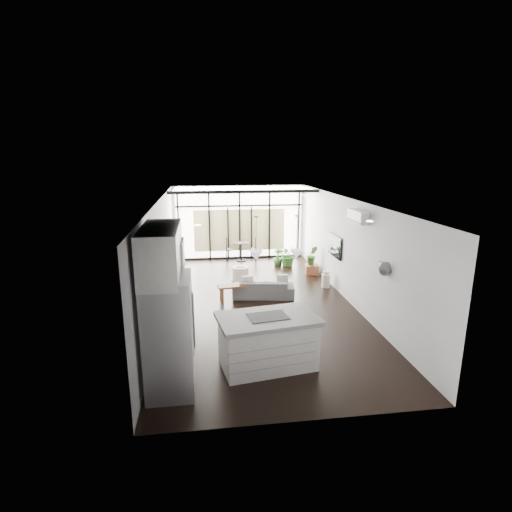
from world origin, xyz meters
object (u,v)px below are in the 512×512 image
object	(u,v)px
sofa	(263,286)
pouf	(240,273)
fridge	(169,335)
milk_can	(326,279)
console_bench	(243,292)
tv	(335,246)
island	(268,342)

from	to	relation	value
sofa	pouf	bearing A→B (deg)	-65.62
fridge	milk_can	bearing A→B (deg)	49.01
sofa	console_bench	distance (m)	0.63
pouf	milk_can	xyz separation A→B (m)	(2.50, -1.11, 0.04)
tv	sofa	bearing A→B (deg)	-166.54
island	sofa	bearing A→B (deg)	73.41
island	sofa	world-z (taller)	island
island	sofa	distance (m)	3.81
sofa	console_bench	world-z (taller)	sofa
pouf	tv	distance (m)	3.15
sofa	milk_can	distance (m)	2.11
console_bench	tv	xyz separation A→B (m)	(2.83, 0.65, 1.08)
island	fridge	xyz separation A→B (m)	(-1.76, -0.56, 0.51)
milk_can	tv	distance (m)	1.07
console_bench	pouf	bearing A→B (deg)	78.39
island	tv	distance (m)	5.16
fridge	sofa	world-z (taller)	fridge
fridge	milk_can	world-z (taller)	fridge
console_bench	milk_can	bearing A→B (deg)	7.44
sofa	milk_can	bearing A→B (deg)	-155.08
console_bench	milk_can	world-z (taller)	milk_can
sofa	milk_can	xyz separation A→B (m)	(2.02, 0.59, -0.08)
pouf	island	bearing A→B (deg)	-90.20
milk_can	tv	bearing A→B (deg)	-16.30
milk_can	sofa	bearing A→B (deg)	-163.58
sofa	tv	bearing A→B (deg)	-158.04
console_bench	tv	bearing A→B (deg)	5.18
island	pouf	distance (m)	5.48
milk_can	island	bearing A→B (deg)	-120.01
island	console_bench	world-z (taller)	island
tv	pouf	bearing A→B (deg)	156.70
fridge	pouf	world-z (taller)	fridge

